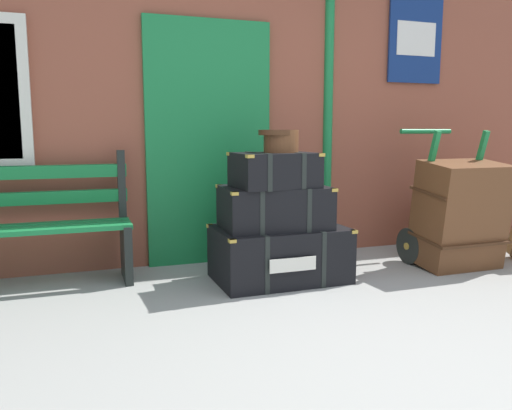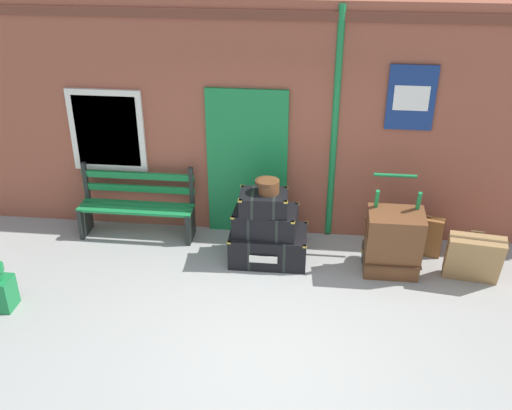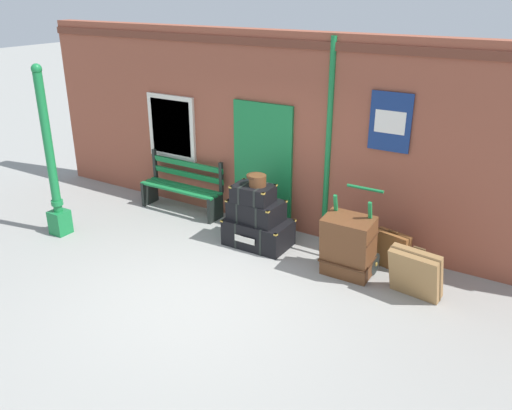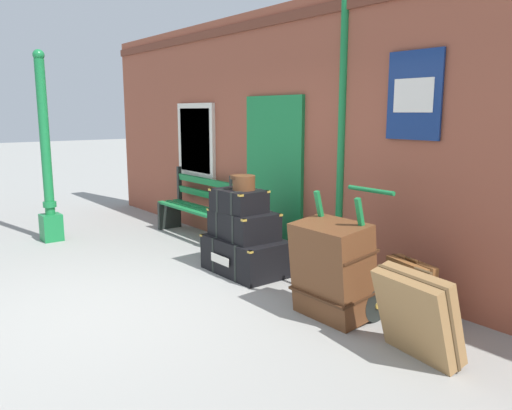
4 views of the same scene
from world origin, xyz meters
name	(u,v)px [view 4 (image 4 of 4)]	position (x,y,z in m)	size (l,w,h in m)	color
ground_plane	(115,308)	(0.00, 0.00, 0.00)	(60.00, 60.00, 0.00)	gray
brick_facade	(309,136)	(-0.02, 2.60, 1.60)	(10.40, 0.35, 3.20)	brown
lamp_post	(47,172)	(-3.14, 0.32, 1.04)	(0.28, 0.28, 2.76)	#197A3D
platform_bench	(196,208)	(-2.03, 2.16, 0.44)	(1.60, 0.43, 1.01)	#197A3D
steamer_trunk_base	(246,255)	(-0.14, 1.69, 0.21)	(1.02, 0.68, 0.43)	black
steamer_trunk_middle	(244,224)	(-0.18, 1.70, 0.58)	(0.84, 0.59, 0.33)	black
steamer_trunk_top	(239,201)	(-0.20, 1.65, 0.87)	(0.63, 0.48, 0.27)	black
round_hatbox	(243,182)	(-0.15, 1.67, 1.10)	(0.31, 0.28, 0.17)	brown
porters_trolley	(345,286)	(1.44, 1.70, 0.27)	(0.71, 0.68, 1.18)	black
large_brown_trunk	(332,270)	(1.44, 1.52, 0.46)	(0.70, 0.53, 0.92)	brown
suitcase_brown	(418,316)	(2.42, 1.44, 0.36)	(0.70, 0.48, 0.72)	olive
suitcase_beige	(410,290)	(1.89, 2.08, 0.27)	(0.55, 0.29, 0.58)	brown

